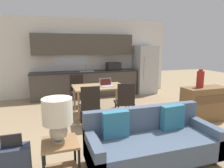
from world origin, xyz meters
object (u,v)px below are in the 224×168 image
at_px(table_lamp, 58,115).
at_px(suitcase, 14,168).
at_px(dining_table, 99,89).
at_px(dining_chair_near_left, 90,105).
at_px(dining_chair_far_left, 78,89).
at_px(side_table, 61,155).
at_px(vase, 200,79).
at_px(couch, 150,141).
at_px(laptop, 106,84).
at_px(refrigerator, 145,70).
at_px(credenza, 204,104).
at_px(dining_chair_near_right, 125,101).

height_order(table_lamp, suitcase, table_lamp).
distance_m(dining_table, suitcase, 3.03).
bearing_deg(dining_chair_near_left, dining_chair_far_left, -86.63).
bearing_deg(dining_table, suitcase, -124.68).
xyz_separation_m(side_table, dining_chair_near_left, (0.73, 1.62, 0.15)).
xyz_separation_m(side_table, vase, (3.25, 1.23, 0.64)).
bearing_deg(couch, laptop, 89.88).
relative_size(refrigerator, laptop, 5.09).
bearing_deg(dining_table, laptop, -20.27).
distance_m(couch, laptop, 2.39).
height_order(refrigerator, couch, refrigerator).
bearing_deg(credenza, dining_chair_far_left, 142.02).
height_order(credenza, dining_chair_near_right, dining_chair_near_right).
height_order(credenza, suitcase, credenza).
bearing_deg(dining_table, refrigerator, 38.87).
bearing_deg(dining_chair_far_left, dining_chair_near_right, -70.09).
bearing_deg(side_table, refrigerator, 51.38).
xyz_separation_m(couch, dining_chair_near_right, (0.24, 1.66, 0.18)).
relative_size(table_lamp, suitcase, 0.79).
xyz_separation_m(refrigerator, laptop, (-2.06, -1.87, -0.10)).
bearing_deg(side_table, couch, 1.29).
distance_m(table_lamp, dining_chair_near_right, 2.33).
bearing_deg(side_table, suitcase, -177.43).
distance_m(credenza, laptop, 2.41).
bearing_deg(dining_chair_near_right, laptop, -63.39).
height_order(refrigerator, vase, refrigerator).
height_order(vase, dining_chair_near_left, vase).
xyz_separation_m(credenza, dining_chair_near_right, (-1.82, 0.49, 0.11)).
relative_size(refrigerator, dining_chair_near_left, 1.89).
distance_m(credenza, dining_chair_far_left, 3.39).
height_order(couch, vase, vase).
distance_m(refrigerator, dining_chair_near_right, 3.17).
distance_m(dining_table, table_lamp, 2.70).
xyz_separation_m(dining_chair_far_left, dining_chair_near_left, (0.01, -1.65, 0.00)).
xyz_separation_m(refrigerator, vase, (-0.14, -3.02, 0.12)).
distance_m(couch, suitcase, 1.88).
bearing_deg(dining_chair_far_left, side_table, -110.54).
xyz_separation_m(dining_chair_near_right, suitcase, (-2.12, -1.71, -0.22)).
xyz_separation_m(refrigerator, credenza, (-0.00, -3.05, -0.48)).
xyz_separation_m(couch, credenza, (2.07, 1.16, 0.07)).
distance_m(couch, table_lamp, 1.45).
height_order(couch, suitcase, couch).
xyz_separation_m(couch, suitcase, (-1.88, -0.05, -0.04)).
bearing_deg(suitcase, refrigerator, 47.27).
xyz_separation_m(dining_chair_far_left, dining_chair_near_right, (0.85, -1.59, 0.00)).
distance_m(couch, vase, 2.37).
relative_size(side_table, suitcase, 0.74).
relative_size(dining_chair_far_left, suitcase, 1.27).
bearing_deg(credenza, side_table, -160.65).
distance_m(dining_table, credenza, 2.58).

